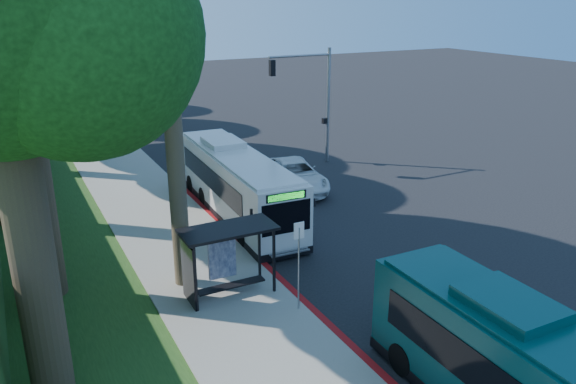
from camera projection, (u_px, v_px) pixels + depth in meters
ground at (351, 229)px, 25.06m from camera, size 140.00×140.00×0.00m
sidewalk at (195, 262)px, 21.86m from camera, size 4.50×70.00×0.12m
red_curb at (295, 293)px, 19.51m from camera, size 0.25×30.00×0.13m
grass_verge at (26, 243)px, 23.57m from camera, size 8.00×70.00×0.06m
bus_shelter at (220, 248)px, 18.91m from camera, size 3.20×1.51×2.55m
stop_sign_pole at (299, 254)px, 17.83m from camera, size 0.35×0.06×3.17m
traffic_signal_pole at (314, 92)px, 33.63m from camera, size 4.10×0.30×7.00m
tree_5 at (15, 7)px, 51.06m from camera, size 7.35×7.00×12.86m
white_bus at (236, 182)px, 26.32m from camera, size 2.80×11.09×3.28m
pickup at (294, 175)px, 30.14m from camera, size 3.47×5.91×1.54m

